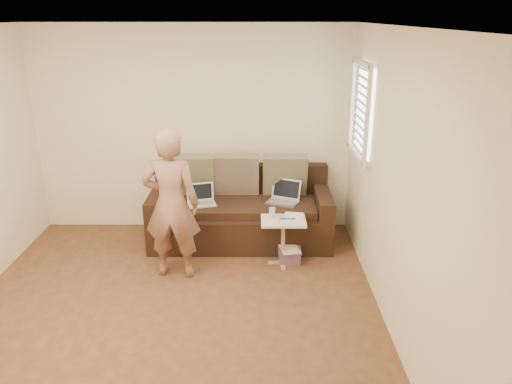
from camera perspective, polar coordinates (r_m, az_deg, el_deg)
floor at (r=4.78m, az=-10.00°, el=-14.68°), size 4.50×4.50×0.00m
ceiling at (r=3.95m, az=-12.36°, el=18.20°), size 4.50×4.50×0.00m
wall_back at (r=6.32m, az=-7.31°, el=7.08°), size 4.00×0.00×4.00m
wall_front at (r=2.28m, az=-22.06°, el=-19.39°), size 4.00×0.00×4.00m
wall_right at (r=4.28m, az=16.26°, el=0.13°), size 0.00×4.50×4.50m
window_blinds at (r=5.57m, az=12.07°, el=9.27°), size 0.12×0.88×1.08m
sofa at (r=6.08m, az=-1.78°, el=-1.94°), size 2.20×0.95×0.85m
pillow_left at (r=6.21m, az=-7.29°, el=1.97°), size 0.55×0.29×0.57m
pillow_mid at (r=6.18m, az=-2.21°, el=2.02°), size 0.55×0.27×0.57m
pillow_right at (r=6.16m, az=3.37°, el=1.95°), size 0.55×0.28×0.57m
laptop_silver at (r=6.01m, az=3.10°, el=-1.27°), size 0.45×0.39×0.25m
laptop_white at (r=5.98m, az=-6.31°, el=-1.46°), size 0.38×0.32×0.24m
person at (r=5.20m, az=-9.79°, el=-1.43°), size 0.62×0.44×1.64m
side_table at (r=5.57m, az=3.14°, el=-5.80°), size 0.49×0.35×0.54m
drinking_glass at (r=5.48m, az=1.88°, el=-2.44°), size 0.07×0.07×0.12m
scissors at (r=5.47m, az=3.65°, el=-3.12°), size 0.20×0.15×0.02m
paper_on_table at (r=5.53m, az=4.36°, el=-2.94°), size 0.25×0.33×0.00m
striped_box at (r=5.71m, az=3.89°, el=-7.29°), size 0.26×0.26×0.16m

